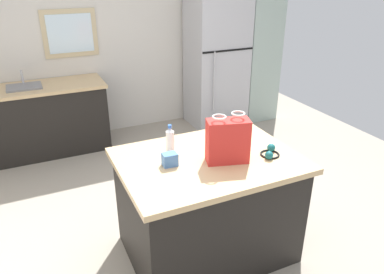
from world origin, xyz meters
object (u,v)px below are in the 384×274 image
refrigerator (216,62)px  shopping_bag (228,141)px  kitchen_island (207,206)px  bottle (170,139)px  ear_defenders (270,152)px  small_box (170,159)px  tall_cabinet (256,49)px

refrigerator → shopping_bag: (-1.32, -2.64, 0.11)m
kitchen_island → bottle: bottle is taller
refrigerator → ear_defenders: size_ratio=8.89×
refrigerator → bottle: size_ratio=8.50×
kitchen_island → shopping_bag: 0.63m
ear_defenders → refrigerator: bearing=70.1°
small_box → bottle: bearing=67.5°
kitchen_island → shopping_bag: (0.10, -0.10, 0.61)m
tall_cabinet → shopping_bag: bearing=-127.3°
kitchen_island → ear_defenders: size_ratio=6.41×
refrigerator → shopping_bag: bearing=-116.7°
kitchen_island → tall_cabinet: size_ratio=0.63×
tall_cabinet → shopping_bag: tall_cabinet is taller
shopping_bag → small_box: 0.44m
ear_defenders → bottle: bearing=149.7°
tall_cabinet → ear_defenders: size_ratio=10.10×
shopping_bag → tall_cabinet: bearing=52.7°
kitchen_island → tall_cabinet: tall_cabinet is taller
kitchen_island → ear_defenders: bearing=-19.1°
bottle → kitchen_island: bearing=-47.1°
kitchen_island → bottle: 0.63m
small_box → tall_cabinet: bearing=46.2°
tall_cabinet → shopping_bag: size_ratio=5.71×
kitchen_island → small_box: bearing=177.2°
refrigerator → kitchen_island: bearing=-119.4°
tall_cabinet → refrigerator: bearing=-180.0°
bottle → small_box: bearing=-112.5°
shopping_bag → ear_defenders: shopping_bag is taller
shopping_bag → bottle: bearing=133.7°
refrigerator → ear_defenders: (-0.97, -2.69, -0.03)m
bottle → ear_defenders: bearing=-30.3°
shopping_bag → small_box: shopping_bag is taller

